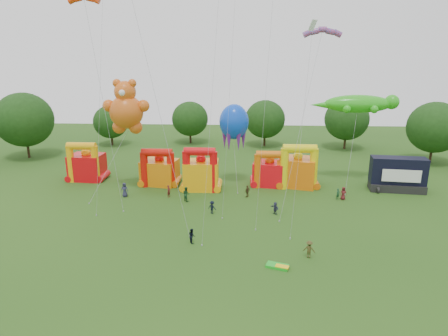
{
  "coord_description": "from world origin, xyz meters",
  "views": [
    {
      "loc": [
        3.59,
        -28.07,
        18.69
      ],
      "look_at": [
        1.19,
        18.0,
        5.47
      ],
      "focal_mm": 32.0,
      "sensor_mm": 36.0,
      "label": 1
    }
  ],
  "objects_px": {
    "stage_trailer": "(398,175)",
    "octopus_kite": "(234,133)",
    "bouncy_castle_2": "(201,173)",
    "bouncy_castle_0": "(86,165)",
    "gecko_kite": "(354,135)",
    "spectator_0": "(125,190)",
    "teddy_bear_kite": "(116,143)",
    "spectator_4": "(247,191)"
  },
  "relations": [
    {
      "from": "bouncy_castle_2",
      "to": "octopus_kite",
      "type": "distance_m",
      "value": 7.47
    },
    {
      "from": "stage_trailer",
      "to": "bouncy_castle_0",
      "type": "bearing_deg",
      "value": 176.66
    },
    {
      "from": "bouncy_castle_0",
      "to": "teddy_bear_kite",
      "type": "distance_m",
      "value": 10.15
    },
    {
      "from": "teddy_bear_kite",
      "to": "spectator_0",
      "type": "xyz_separation_m",
      "value": [
        1.18,
        -1.4,
        -6.1
      ]
    },
    {
      "from": "gecko_kite",
      "to": "bouncy_castle_0",
      "type": "bearing_deg",
      "value": 179.08
    },
    {
      "from": "octopus_kite",
      "to": "spectator_4",
      "type": "bearing_deg",
      "value": -70.62
    },
    {
      "from": "stage_trailer",
      "to": "octopus_kite",
      "type": "bearing_deg",
      "value": 175.59
    },
    {
      "from": "bouncy_castle_0",
      "to": "spectator_0",
      "type": "bearing_deg",
      "value": -42.3
    },
    {
      "from": "stage_trailer",
      "to": "gecko_kite",
      "type": "relative_size",
      "value": 0.58
    },
    {
      "from": "octopus_kite",
      "to": "bouncy_castle_0",
      "type": "bearing_deg",
      "value": 177.75
    },
    {
      "from": "octopus_kite",
      "to": "spectator_0",
      "type": "relative_size",
      "value": 6.02
    },
    {
      "from": "spectator_4",
      "to": "gecko_kite",
      "type": "bearing_deg",
      "value": 153.16
    },
    {
      "from": "stage_trailer",
      "to": "gecko_kite",
      "type": "bearing_deg",
      "value": 161.46
    },
    {
      "from": "octopus_kite",
      "to": "spectator_4",
      "type": "height_order",
      "value": "octopus_kite"
    },
    {
      "from": "bouncy_castle_2",
      "to": "spectator_0",
      "type": "xyz_separation_m",
      "value": [
        -10.02,
        -3.72,
        -1.44
      ]
    },
    {
      "from": "spectator_0",
      "to": "teddy_bear_kite",
      "type": "bearing_deg",
      "value": 126.36
    },
    {
      "from": "bouncy_castle_2",
      "to": "gecko_kite",
      "type": "xyz_separation_m",
      "value": [
        21.67,
        2.9,
        5.08
      ]
    },
    {
      "from": "stage_trailer",
      "to": "spectator_0",
      "type": "height_order",
      "value": "stage_trailer"
    },
    {
      "from": "bouncy_castle_0",
      "to": "teddy_bear_kite",
      "type": "height_order",
      "value": "teddy_bear_kite"
    },
    {
      "from": "gecko_kite",
      "to": "spectator_0",
      "type": "xyz_separation_m",
      "value": [
        -31.69,
        -6.62,
        -6.52
      ]
    },
    {
      "from": "teddy_bear_kite",
      "to": "bouncy_castle_2",
      "type": "bearing_deg",
      "value": 11.71
    },
    {
      "from": "gecko_kite",
      "to": "octopus_kite",
      "type": "bearing_deg",
      "value": -179.16
    },
    {
      "from": "teddy_bear_kite",
      "to": "bouncy_castle_0",
      "type": "bearing_deg",
      "value": 139.24
    },
    {
      "from": "spectator_0",
      "to": "spectator_4",
      "type": "height_order",
      "value": "spectator_0"
    },
    {
      "from": "bouncy_castle_2",
      "to": "octopus_kite",
      "type": "xyz_separation_m",
      "value": [
        4.64,
        2.65,
        5.23
      ]
    },
    {
      "from": "bouncy_castle_2",
      "to": "stage_trailer",
      "type": "relative_size",
      "value": 0.83
    },
    {
      "from": "stage_trailer",
      "to": "spectator_0",
      "type": "xyz_separation_m",
      "value": [
        -37.74,
        -4.59,
        -1.34
      ]
    },
    {
      "from": "stage_trailer",
      "to": "spectator_0",
      "type": "relative_size",
      "value": 3.88
    },
    {
      "from": "spectator_0",
      "to": "spectator_4",
      "type": "bearing_deg",
      "value": -1.1
    },
    {
      "from": "octopus_kite",
      "to": "teddy_bear_kite",
      "type": "bearing_deg",
      "value": -162.58
    },
    {
      "from": "bouncy_castle_2",
      "to": "teddy_bear_kite",
      "type": "xyz_separation_m",
      "value": [
        -11.2,
        -2.32,
        4.66
      ]
    },
    {
      "from": "teddy_bear_kite",
      "to": "gecko_kite",
      "type": "bearing_deg",
      "value": 9.02
    },
    {
      "from": "bouncy_castle_2",
      "to": "spectator_0",
      "type": "bearing_deg",
      "value": -159.62
    },
    {
      "from": "bouncy_castle_0",
      "to": "octopus_kite",
      "type": "distance_m",
      "value": 23.27
    },
    {
      "from": "gecko_kite",
      "to": "spectator_4",
      "type": "xyz_separation_m",
      "value": [
        -15.06,
        -5.85,
        -6.68
      ]
    },
    {
      "from": "bouncy_castle_0",
      "to": "stage_trailer",
      "type": "distance_m",
      "value": 45.8
    },
    {
      "from": "gecko_kite",
      "to": "teddy_bear_kite",
      "type": "bearing_deg",
      "value": -170.98
    },
    {
      "from": "gecko_kite",
      "to": "octopus_kite",
      "type": "height_order",
      "value": "gecko_kite"
    },
    {
      "from": "bouncy_castle_0",
      "to": "gecko_kite",
      "type": "height_order",
      "value": "gecko_kite"
    },
    {
      "from": "bouncy_castle_2",
      "to": "spectator_4",
      "type": "distance_m",
      "value": 7.41
    },
    {
      "from": "bouncy_castle_0",
      "to": "octopus_kite",
      "type": "height_order",
      "value": "octopus_kite"
    },
    {
      "from": "bouncy_castle_0",
      "to": "teddy_bear_kite",
      "type": "xyz_separation_m",
      "value": [
        6.8,
        -5.86,
        4.75
      ]
    }
  ]
}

